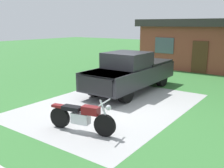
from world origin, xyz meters
name	(u,v)px	position (x,y,z in m)	size (l,w,h in m)	color
ground_plane	(111,105)	(0.00, 0.00, 0.00)	(80.00, 80.00, 0.00)	#377335
driveway_pad	(111,105)	(0.00, 0.00, 0.00)	(5.43, 7.51, 0.01)	#A6A6A6
motorcycle	(82,117)	(0.79, -2.60, 0.47)	(2.19, 0.79, 1.09)	black
pickup_truck	(132,71)	(-0.57, 2.48, 0.95)	(2.05, 5.64, 1.90)	black
neighbor_house	(211,44)	(0.66, 11.45, 1.79)	(9.60, 5.60, 3.50)	brown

